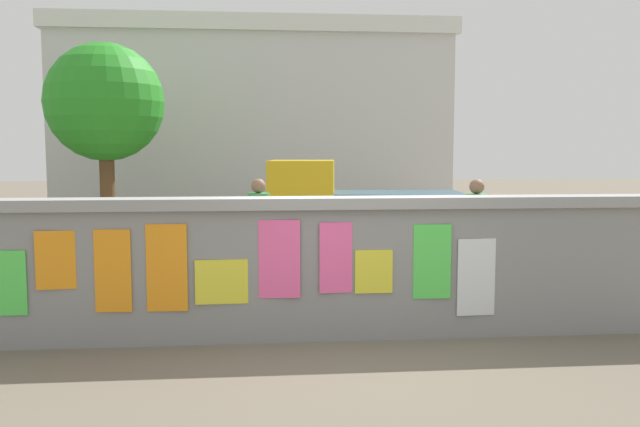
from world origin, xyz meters
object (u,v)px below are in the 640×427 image
bicycle_near (583,276)px  person_bystander (476,222)px  bicycle_far (124,261)px  motorcycle (204,275)px  tree_roadside (105,103)px  auto_rickshaw_truck (354,211)px  person_walking (259,221)px

bicycle_near → person_bystander: size_ratio=1.03×
bicycle_near → bicycle_far: bearing=164.4°
motorcycle → bicycle_near: bicycle_near is taller
bicycle_far → tree_roadside: size_ratio=0.37×
motorcycle → tree_roadside: bearing=110.1°
auto_rickshaw_truck → motorcycle: 4.69m
motorcycle → bicycle_near: size_ratio=1.15×
bicycle_far → person_bystander: bearing=-7.5°
motorcycle → person_bystander: size_ratio=1.17×
auto_rickshaw_truck → motorcycle: (-2.51, -3.95, -0.44)m
bicycle_near → tree_roadside: size_ratio=0.36×
tree_roadside → bicycle_far: bearing=-75.6°
bicycle_near → bicycle_far: same height
auto_rickshaw_truck → tree_roadside: 7.34m
motorcycle → bicycle_near: (5.02, -0.05, -0.10)m
bicycle_near → person_walking: 4.64m
motorcycle → tree_roadside: tree_roadside is taller
person_walking → person_bystander: size_ratio=1.00×
tree_roadside → person_walking: bearing=-61.0°
bicycle_near → tree_roadside: (-8.03, 8.27, 2.81)m
auto_rickshaw_truck → person_bystander: 3.23m
auto_rickshaw_truck → person_walking: 3.03m
person_walking → tree_roadside: tree_roadside is taller
person_walking → person_bystander: bearing=-8.7°
motorcycle → bicycle_far: (-1.35, 1.73, -0.10)m
motorcycle → bicycle_near: bearing=-0.6°
person_walking → person_bystander: 3.24m
person_walking → tree_roadside: size_ratio=0.35×
motorcycle → person_walking: (0.70, 1.52, 0.52)m
auto_rickshaw_truck → bicycle_near: size_ratio=2.26×
auto_rickshaw_truck → person_walking: size_ratio=2.32×
motorcycle → tree_roadside: size_ratio=0.41×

